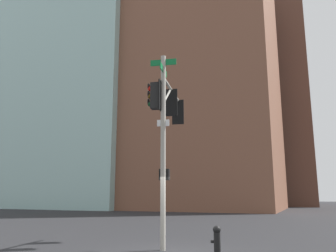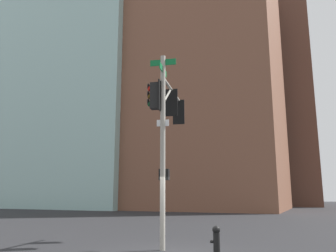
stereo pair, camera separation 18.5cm
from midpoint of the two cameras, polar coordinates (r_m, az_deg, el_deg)
signal_pole_assembly at (r=13.89m, az=0.38°, el=1.53°), size 1.43×4.91×7.06m
fire_hydrant at (r=11.97m, az=8.47°, el=-17.88°), size 0.34×0.26×0.87m
building_brick_nearside at (r=51.31m, az=2.48°, el=8.51°), size 26.86×16.95×38.53m
building_brick_midblock at (r=57.05m, az=-1.78°, el=7.65°), size 16.13×18.79×40.82m
building_glass_tower at (r=73.49m, az=-10.26°, el=19.33°), size 27.42×32.99×78.23m
building_brick_farside at (r=71.29m, az=15.01°, el=4.29°), size 20.05×19.94×41.17m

